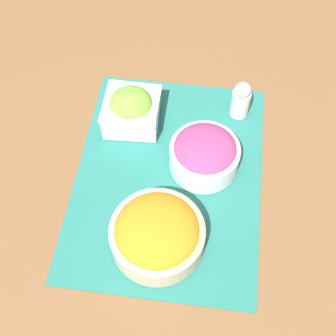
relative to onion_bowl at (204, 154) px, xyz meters
name	(u,v)px	position (x,y,z in m)	size (l,w,h in m)	color
ground_plane	(168,177)	(0.04, -0.07, -0.04)	(3.00, 3.00, 0.00)	brown
placemat	(168,176)	(0.04, -0.07, -0.04)	(0.50, 0.37, 0.00)	#236B60
onion_bowl	(204,154)	(0.00, 0.00, 0.00)	(0.14, 0.14, 0.08)	silver
lettuce_bowl	(131,109)	(-0.09, -0.16, 0.00)	(0.12, 0.12, 0.08)	white
carrot_bowl	(157,233)	(0.18, -0.07, 0.00)	(0.17, 0.17, 0.08)	#C6B28E
pepper_shaker	(241,99)	(-0.14, 0.06, 0.00)	(0.04, 0.04, 0.09)	silver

